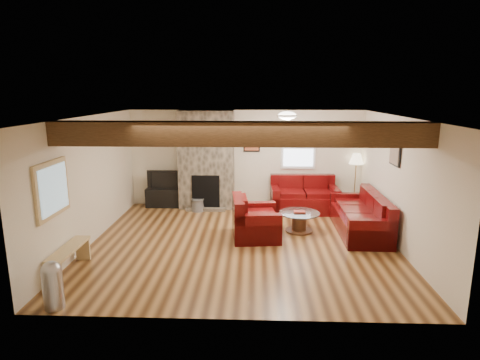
{
  "coord_description": "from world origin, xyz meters",
  "views": [
    {
      "loc": [
        0.25,
        -7.53,
        2.96
      ],
      "look_at": [
        -0.06,
        0.4,
        1.2
      ],
      "focal_mm": 30.0,
      "sensor_mm": 36.0,
      "label": 1
    }
  ],
  "objects_px": {
    "tv_cabinet": "(165,197)",
    "coffee_table": "(299,222)",
    "floor_lamp": "(356,162)",
    "loveseat": "(304,194)",
    "armchair_red": "(256,217)",
    "television": "(165,179)",
    "sofa_three": "(360,214)"
  },
  "relations": [
    {
      "from": "sofa_three",
      "to": "television",
      "type": "distance_m",
      "value": 4.93
    },
    {
      "from": "sofa_three",
      "to": "tv_cabinet",
      "type": "bearing_deg",
      "value": -110.62
    },
    {
      "from": "floor_lamp",
      "to": "tv_cabinet",
      "type": "bearing_deg",
      "value": -179.77
    },
    {
      "from": "sofa_three",
      "to": "loveseat",
      "type": "distance_m",
      "value": 1.81
    },
    {
      "from": "television",
      "to": "sofa_three",
      "type": "bearing_deg",
      "value": -21.47
    },
    {
      "from": "armchair_red",
      "to": "tv_cabinet",
      "type": "height_order",
      "value": "armchair_red"
    },
    {
      "from": "armchair_red",
      "to": "floor_lamp",
      "type": "distance_m",
      "value": 3.45
    },
    {
      "from": "coffee_table",
      "to": "television",
      "type": "height_order",
      "value": "television"
    },
    {
      "from": "loveseat",
      "to": "floor_lamp",
      "type": "xyz_separation_m",
      "value": [
        1.33,
        0.32,
        0.78
      ]
    },
    {
      "from": "armchair_red",
      "to": "coffee_table",
      "type": "bearing_deg",
      "value": -73.54
    },
    {
      "from": "tv_cabinet",
      "to": "coffee_table",
      "type": "bearing_deg",
      "value": -28.57
    },
    {
      "from": "tv_cabinet",
      "to": "floor_lamp",
      "type": "xyz_separation_m",
      "value": [
        4.9,
        0.02,
        0.97
      ]
    },
    {
      "from": "sofa_three",
      "to": "television",
      "type": "height_order",
      "value": "television"
    },
    {
      "from": "television",
      "to": "armchair_red",
      "type": "bearing_deg",
      "value": -42.62
    },
    {
      "from": "tv_cabinet",
      "to": "floor_lamp",
      "type": "height_order",
      "value": "floor_lamp"
    },
    {
      "from": "tv_cabinet",
      "to": "floor_lamp",
      "type": "relative_size",
      "value": 0.68
    },
    {
      "from": "coffee_table",
      "to": "tv_cabinet",
      "type": "xyz_separation_m",
      "value": [
        -3.3,
        1.8,
        0.03
      ]
    },
    {
      "from": "sofa_three",
      "to": "television",
      "type": "relative_size",
      "value": 2.52
    },
    {
      "from": "armchair_red",
      "to": "coffee_table",
      "type": "distance_m",
      "value": 1.03
    },
    {
      "from": "loveseat",
      "to": "tv_cabinet",
      "type": "relative_size",
      "value": 1.69
    },
    {
      "from": "armchair_red",
      "to": "television",
      "type": "height_order",
      "value": "television"
    },
    {
      "from": "loveseat",
      "to": "television",
      "type": "distance_m",
      "value": 3.6
    },
    {
      "from": "armchair_red",
      "to": "tv_cabinet",
      "type": "bearing_deg",
      "value": 41.49
    },
    {
      "from": "sofa_three",
      "to": "armchair_red",
      "type": "xyz_separation_m",
      "value": [
        -2.21,
        -0.38,
        0.01
      ]
    },
    {
      "from": "loveseat",
      "to": "armchair_red",
      "type": "relative_size",
      "value": 1.55
    },
    {
      "from": "tv_cabinet",
      "to": "floor_lamp",
      "type": "distance_m",
      "value": 5.0
    },
    {
      "from": "loveseat",
      "to": "coffee_table",
      "type": "relative_size",
      "value": 1.89
    },
    {
      "from": "armchair_red",
      "to": "floor_lamp",
      "type": "bearing_deg",
      "value": -54.85
    },
    {
      "from": "armchair_red",
      "to": "television",
      "type": "xyz_separation_m",
      "value": [
        -2.37,
        2.18,
        0.31
      ]
    },
    {
      "from": "sofa_three",
      "to": "floor_lamp",
      "type": "height_order",
      "value": "floor_lamp"
    },
    {
      "from": "coffee_table",
      "to": "floor_lamp",
      "type": "relative_size",
      "value": 0.61
    },
    {
      "from": "sofa_three",
      "to": "armchair_red",
      "type": "height_order",
      "value": "armchair_red"
    }
  ]
}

